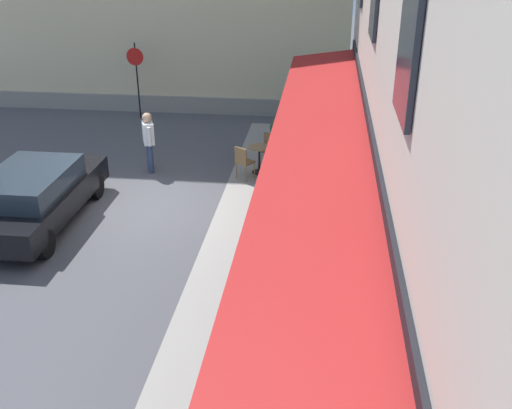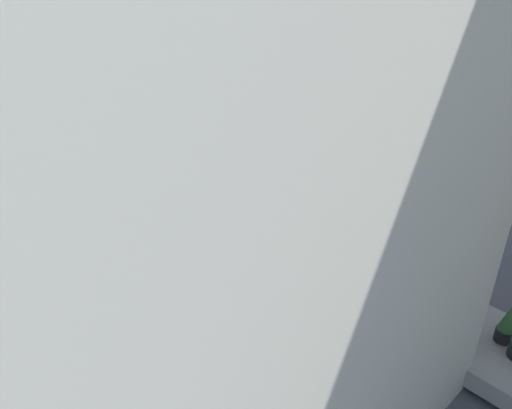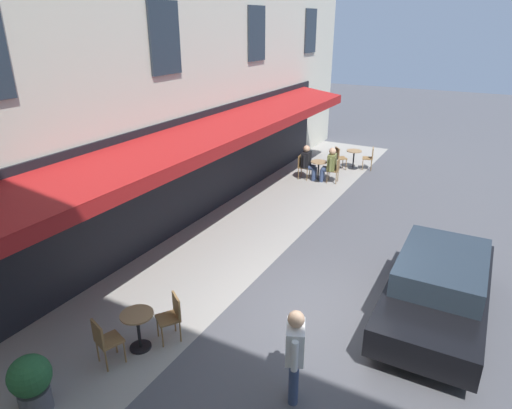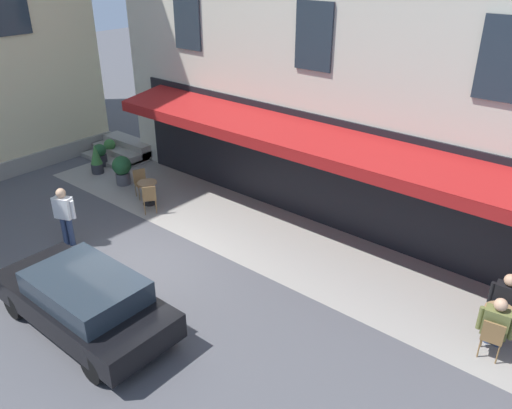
# 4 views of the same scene
# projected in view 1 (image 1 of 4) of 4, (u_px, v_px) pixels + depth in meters

# --- Properties ---
(ground_plane) EXTENTS (70.00, 70.00, 0.00)m
(ground_plane) POSITION_uv_depth(u_px,v_px,m) (141.00, 209.00, 13.84)
(ground_plane) COLOR #4C4C51
(sidewalk_cafe_terrace) EXTENTS (20.50, 3.20, 0.01)m
(sidewalk_cafe_terrace) POSITION_uv_depth(u_px,v_px,m) (270.00, 296.00, 10.57)
(sidewalk_cafe_terrace) COLOR gray
(sidewalk_cafe_terrace) RESTS_ON ground_plane
(back_alley_steps) EXTENTS (2.40, 1.75, 0.60)m
(back_alley_steps) POSITION_uv_depth(u_px,v_px,m) (334.00, 123.00, 19.17)
(back_alley_steps) COLOR gray
(back_alley_steps) RESTS_ON ground_plane
(cafe_table_streetside) EXTENTS (0.60, 0.60, 0.75)m
(cafe_table_streetside) POSITION_uv_depth(u_px,v_px,m) (259.00, 156.00, 15.69)
(cafe_table_streetside) COLOR black
(cafe_table_streetside) RESTS_ON ground_plane
(cafe_chair_wicker_corner_left) EXTENTS (0.56, 0.56, 0.91)m
(cafe_chair_wicker_corner_left) POSITION_uv_depth(u_px,v_px,m) (243.00, 160.00, 15.24)
(cafe_chair_wicker_corner_left) COLOR olive
(cafe_chair_wicker_corner_left) RESTS_ON ground_plane
(cafe_chair_wicker_back_row) EXTENTS (0.51, 0.51, 0.91)m
(cafe_chair_wicker_back_row) POSITION_uv_depth(u_px,v_px,m) (269.00, 147.00, 16.18)
(cafe_chair_wicker_back_row) COLOR olive
(cafe_chair_wicker_back_row) RESTS_ON ground_plane
(walking_pedestrian_in_white) EXTENTS (0.64, 0.43, 1.66)m
(walking_pedestrian_in_white) POSITION_uv_depth(u_px,v_px,m) (149.00, 138.00, 15.57)
(walking_pedestrian_in_white) COLOR navy
(walking_pedestrian_in_white) RESTS_ON ground_plane
(no_parking_sign) EXTENTS (0.09, 0.59, 2.60)m
(no_parking_sign) POSITION_uv_depth(u_px,v_px,m) (136.00, 67.00, 19.66)
(no_parking_sign) COLOR black
(no_parking_sign) RESTS_ON ground_plane
(potted_plant_mid_terrace) EXTENTS (0.43, 0.43, 0.71)m
(potted_plant_mid_terrace) POSITION_uv_depth(u_px,v_px,m) (323.00, 115.00, 19.39)
(potted_plant_mid_terrace) COLOR #2D2D33
(potted_plant_mid_terrace) RESTS_ON ground_plane
(potted_plant_entrance_left) EXTENTS (0.64, 0.64, 1.00)m
(potted_plant_entrance_left) POSITION_uv_depth(u_px,v_px,m) (280.00, 132.00, 17.28)
(potted_plant_entrance_left) COLOR #4C4C51
(potted_plant_entrance_left) RESTS_ON ground_plane
(potted_plant_entrance_right) EXTENTS (0.42, 0.42, 1.06)m
(potted_plant_entrance_right) POSITION_uv_depth(u_px,v_px,m) (284.00, 119.00, 18.63)
(potted_plant_entrance_right) COLOR #2D2D33
(potted_plant_entrance_right) RESTS_ON ground_plane
(potted_plant_under_sign) EXTENTS (0.46, 0.46, 0.83)m
(potted_plant_under_sign) POSITION_uv_depth(u_px,v_px,m) (300.00, 118.00, 19.07)
(potted_plant_under_sign) COLOR #2D2D33
(potted_plant_under_sign) RESTS_ON ground_plane
(parked_car_black) EXTENTS (4.31, 1.83, 1.33)m
(parked_car_black) POSITION_uv_depth(u_px,v_px,m) (35.00, 195.00, 12.85)
(parked_car_black) COLOR black
(parked_car_black) RESTS_ON ground_plane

